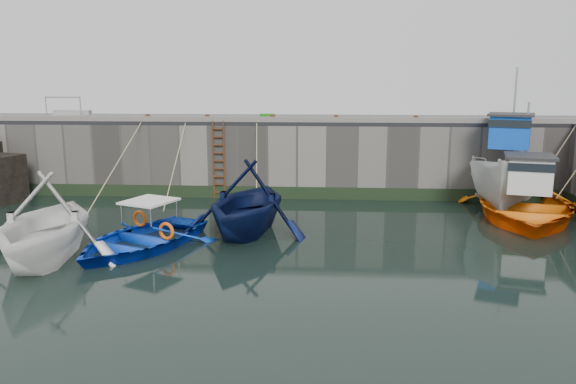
# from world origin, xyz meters

# --- Properties ---
(ground) EXTENTS (120.00, 120.00, 0.00)m
(ground) POSITION_xyz_m (0.00, 0.00, 0.00)
(ground) COLOR black
(ground) RESTS_ON ground
(quay_back) EXTENTS (30.00, 5.00, 3.00)m
(quay_back) POSITION_xyz_m (0.00, 12.50, 1.50)
(quay_back) COLOR slate
(quay_back) RESTS_ON ground
(road_back) EXTENTS (30.00, 5.00, 0.16)m
(road_back) POSITION_xyz_m (0.00, 12.50, 3.08)
(road_back) COLOR black
(road_back) RESTS_ON quay_back
(kerb_back) EXTENTS (30.00, 0.30, 0.20)m
(kerb_back) POSITION_xyz_m (0.00, 10.15, 3.26)
(kerb_back) COLOR slate
(kerb_back) RESTS_ON road_back
(algae_back) EXTENTS (30.00, 0.08, 0.50)m
(algae_back) POSITION_xyz_m (0.00, 9.96, 0.25)
(algae_back) COLOR black
(algae_back) RESTS_ON ground
(ladder) EXTENTS (0.51, 0.08, 3.20)m
(ladder) POSITION_xyz_m (-2.00, 9.91, 1.59)
(ladder) COLOR #3F1E0F
(ladder) RESTS_ON ground
(boat_near_white) EXTENTS (5.11, 5.72, 2.72)m
(boat_near_white) POSITION_xyz_m (-5.26, 1.58, 0.00)
(boat_near_white) COLOR white
(boat_near_white) RESTS_ON ground
(boat_near_white_rope) EXTENTS (0.04, 6.46, 3.10)m
(boat_near_white_rope) POSITION_xyz_m (-5.26, 7.04, 0.00)
(boat_near_white_rope) COLOR tan
(boat_near_white_rope) RESTS_ON ground
(boat_near_blue) EXTENTS (5.14, 5.89, 1.02)m
(boat_near_blue) POSITION_xyz_m (-3.06, 2.88, 0.00)
(boat_near_blue) COLOR blue
(boat_near_blue) RESTS_ON ground
(boat_near_blue_rope) EXTENTS (0.04, 5.30, 3.10)m
(boat_near_blue_rope) POSITION_xyz_m (-3.06, 7.69, 0.00)
(boat_near_blue_rope) COLOR tan
(boat_near_blue_rope) RESTS_ON ground
(boat_near_blacktrim) EXTENTS (5.08, 5.65, 2.65)m
(boat_near_blacktrim) POSITION_xyz_m (-0.12, 4.77, 0.00)
(boat_near_blacktrim) COLOR #09123B
(boat_near_blacktrim) RESTS_ON ground
(boat_near_blacktrim_rope) EXTENTS (0.04, 3.77, 3.10)m
(boat_near_blacktrim_rope) POSITION_xyz_m (-0.12, 8.63, 0.00)
(boat_near_blacktrim_rope) COLOR tan
(boat_near_blacktrim_rope) RESTS_ON ground
(boat_far_white) EXTENTS (4.87, 7.42, 5.68)m
(boat_far_white) POSITION_xyz_m (9.49, 9.38, 1.13)
(boat_far_white) COLOR silver
(boat_far_white) RESTS_ON ground
(boat_far_orange) EXTENTS (6.34, 7.78, 4.41)m
(boat_far_orange) POSITION_xyz_m (9.49, 7.32, 0.45)
(boat_far_orange) COLOR orange
(boat_far_orange) RESTS_ON ground
(fish_crate) EXTENTS (0.63, 0.37, 0.28)m
(fish_crate) POSITION_xyz_m (-0.08, 10.98, 3.30)
(fish_crate) COLOR #1B7C16
(fish_crate) RESTS_ON road_back
(railing) EXTENTS (1.60, 1.05, 1.00)m
(railing) POSITION_xyz_m (-8.75, 11.25, 3.36)
(railing) COLOR #A5A8AD
(railing) RESTS_ON road_back
(bollard_a) EXTENTS (0.18, 0.18, 0.28)m
(bollard_a) POSITION_xyz_m (-5.00, 10.25, 3.30)
(bollard_a) COLOR #3F1E0F
(bollard_a) RESTS_ON road_back
(bollard_b) EXTENTS (0.18, 0.18, 0.28)m
(bollard_b) POSITION_xyz_m (-2.50, 10.25, 3.30)
(bollard_b) COLOR #3F1E0F
(bollard_b) RESTS_ON road_back
(bollard_c) EXTENTS (0.18, 0.18, 0.28)m
(bollard_c) POSITION_xyz_m (0.20, 10.25, 3.30)
(bollard_c) COLOR #3F1E0F
(bollard_c) RESTS_ON road_back
(bollard_d) EXTENTS (0.18, 0.18, 0.28)m
(bollard_d) POSITION_xyz_m (2.80, 10.25, 3.30)
(bollard_d) COLOR #3F1E0F
(bollard_d) RESTS_ON road_back
(bollard_e) EXTENTS (0.18, 0.18, 0.28)m
(bollard_e) POSITION_xyz_m (6.00, 10.25, 3.30)
(bollard_e) COLOR #3F1E0F
(bollard_e) RESTS_ON road_back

